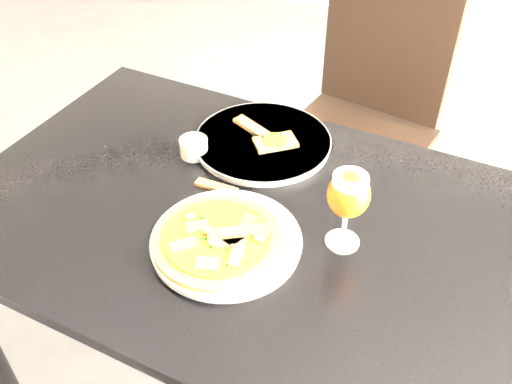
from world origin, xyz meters
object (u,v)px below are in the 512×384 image
(dining_table, at_px, (238,239))
(chair_far, at_px, (361,123))
(beer_glass, at_px, (349,195))
(pizza, at_px, (218,239))

(dining_table, bearing_deg, chair_far, 86.49)
(chair_far, height_order, beer_glass, chair_far)
(dining_table, height_order, beer_glass, beer_glass)
(dining_table, height_order, pizza, pizza)
(beer_glass, bearing_deg, pizza, -157.86)
(chair_far, xyz_separation_m, beer_glass, (0.08, -0.78, 0.35))
(dining_table, relative_size, beer_glass, 7.50)
(chair_far, relative_size, beer_glass, 5.53)
(pizza, bearing_deg, beer_glass, 22.14)
(dining_table, bearing_deg, pizza, -79.41)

